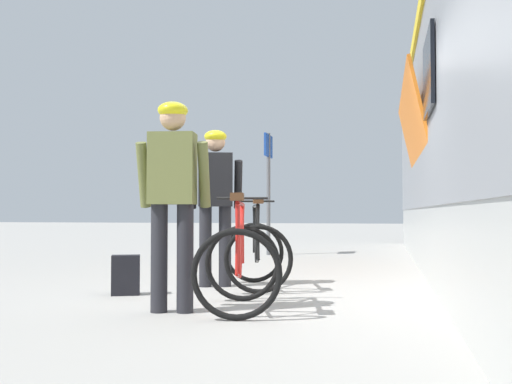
% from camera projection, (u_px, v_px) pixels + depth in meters
% --- Properties ---
extents(ground_plane, '(80.00, 80.00, 0.00)m').
position_uv_depth(ground_plane, '(283.00, 295.00, 6.02)').
color(ground_plane, '#A09E99').
extents(cyclist_near_in_dark, '(0.66, 0.42, 1.76)m').
position_uv_depth(cyclist_near_in_dark, '(215.00, 193.00, 6.78)').
color(cyclist_near_in_dark, '#232328').
rests_on(cyclist_near_in_dark, ground).
extents(cyclist_far_in_olive, '(0.64, 0.36, 1.76)m').
position_uv_depth(cyclist_far_in_olive, '(173.00, 186.00, 5.04)').
color(cyclist_far_in_olive, '#232328').
rests_on(cyclist_far_in_olive, ground).
extents(bicycle_near_black, '(0.96, 1.22, 0.99)m').
position_uv_depth(bicycle_near_black, '(256.00, 251.00, 6.64)').
color(bicycle_near_black, black).
rests_on(bicycle_near_black, ground).
extents(bicycle_far_red, '(0.90, 1.18, 0.99)m').
position_uv_depth(bicycle_far_red, '(240.00, 263.00, 5.13)').
color(bicycle_far_red, black).
rests_on(bicycle_far_red, ground).
extents(backpack_on_platform, '(0.33, 0.27, 0.40)m').
position_uv_depth(backpack_on_platform, '(126.00, 275.00, 6.07)').
color(backpack_on_platform, black).
rests_on(backpack_on_platform, ground).
extents(platform_sign_post, '(0.08, 0.70, 2.40)m').
position_uv_depth(platform_sign_post, '(268.00, 172.00, 11.86)').
color(platform_sign_post, '#595B60').
rests_on(platform_sign_post, ground).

